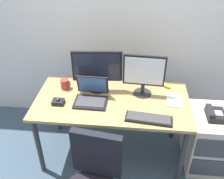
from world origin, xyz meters
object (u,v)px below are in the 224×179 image
object	(u,v)px
file_cabinet	(208,139)
desk_phone	(215,114)
paper_notepad	(174,100)
keyboard	(149,119)
banana	(163,84)
monitor_main	(97,69)
trackball_mouse	(58,102)
coffee_mug	(65,84)
laptop	(91,96)
monitor_side	(144,73)

from	to	relation	value
file_cabinet	desk_phone	world-z (taller)	desk_phone
paper_notepad	keyboard	bearing A→B (deg)	-129.74
file_cabinet	banana	bearing A→B (deg)	145.61
monitor_main	paper_notepad	bearing A→B (deg)	-9.45
desk_phone	monitor_main	size ratio (longest dim) A/B	0.40
trackball_mouse	coffee_mug	world-z (taller)	coffee_mug
banana	monitor_main	bearing A→B (deg)	-168.36
trackball_mouse	banana	distance (m)	1.10
laptop	paper_notepad	world-z (taller)	laptop
banana	coffee_mug	bearing A→B (deg)	-171.23
coffee_mug	paper_notepad	xyz separation A→B (m)	(1.11, -0.11, -0.05)
monitor_side	laptop	distance (m)	0.55
desk_phone	paper_notepad	size ratio (longest dim) A/B	0.96
desk_phone	trackball_mouse	xyz separation A→B (m)	(-1.49, -0.07, 0.09)
file_cabinet	laptop	world-z (taller)	laptop
monitor_main	paper_notepad	size ratio (longest dim) A/B	2.38
coffee_mug	banana	bearing A→B (deg)	8.77
laptop	coffee_mug	world-z (taller)	laptop
file_cabinet	monitor_main	bearing A→B (deg)	170.64
trackball_mouse	laptop	bearing A→B (deg)	15.68
desk_phone	monitor_side	world-z (taller)	monitor_side
trackball_mouse	banana	xyz separation A→B (m)	(1.02, 0.42, -0.00)
desk_phone	monitor_side	xyz separation A→B (m)	(-0.69, 0.17, 0.31)
monitor_side	keyboard	world-z (taller)	monitor_side
monitor_main	banana	xyz separation A→B (m)	(0.68, 0.14, -0.22)
monitor_main	monitor_side	world-z (taller)	monitor_main
monitor_side	paper_notepad	xyz separation A→B (m)	(0.31, -0.09, -0.23)
laptop	keyboard	bearing A→B (deg)	-23.38
trackball_mouse	coffee_mug	bearing A→B (deg)	89.28
keyboard	trackball_mouse	xyz separation A→B (m)	(-0.86, 0.15, 0.01)
keyboard	laptop	bearing A→B (deg)	156.62
monitor_main	keyboard	bearing A→B (deg)	-40.02
file_cabinet	banana	distance (m)	0.73
file_cabinet	monitor_main	distance (m)	1.35
desk_phone	trackball_mouse	bearing A→B (deg)	-177.18
monitor_main	banana	world-z (taller)	monitor_main
laptop	coffee_mug	xyz separation A→B (m)	(-0.30, 0.18, -0.00)
keyboard	laptop	xyz separation A→B (m)	(-0.55, 0.24, 0.04)
coffee_mug	keyboard	bearing A→B (deg)	-25.97
laptop	trackball_mouse	xyz separation A→B (m)	(-0.31, -0.09, -0.03)
trackball_mouse	monitor_side	bearing A→B (deg)	17.12
keyboard	laptop	distance (m)	0.60
desk_phone	coffee_mug	bearing A→B (deg)	172.71
desk_phone	banana	world-z (taller)	banana
keyboard	banana	xyz separation A→B (m)	(0.16, 0.57, 0.01)
desk_phone	coffee_mug	distance (m)	1.51
keyboard	trackball_mouse	bearing A→B (deg)	169.98
paper_notepad	banana	xyz separation A→B (m)	(-0.09, 0.27, 0.01)
monitor_side	trackball_mouse	bearing A→B (deg)	-162.88
file_cabinet	trackball_mouse	size ratio (longest dim) A/B	5.76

